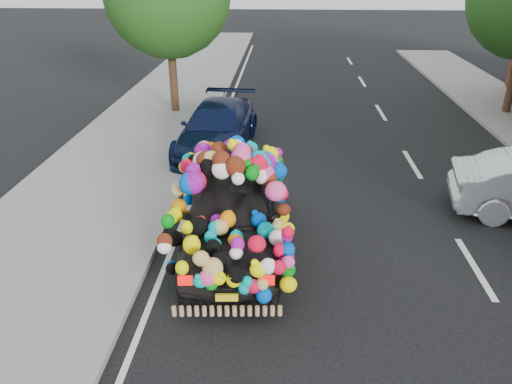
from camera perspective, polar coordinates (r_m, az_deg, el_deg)
ground at (r=9.28m, az=2.27°, el=-7.93°), size 100.00×100.00×0.00m
sidewalk at (r=10.23m, az=-22.72°, el=-6.30°), size 4.00×60.00×0.12m
kerb at (r=9.56m, az=-12.06°, el=-7.00°), size 0.15×60.00×0.13m
lane_markings at (r=9.93m, az=23.73°, el=-7.89°), size 6.00×50.00×0.01m
plush_art_car at (r=9.20m, az=-2.81°, el=-0.40°), size 2.42×4.73×2.15m
navy_sedan at (r=14.41m, az=-4.43°, el=7.31°), size 2.23×4.73×1.33m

